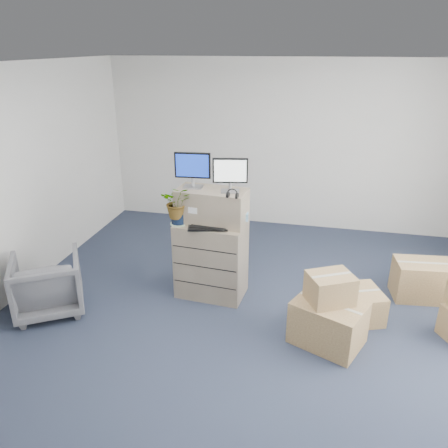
{
  "coord_description": "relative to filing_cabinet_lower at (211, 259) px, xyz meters",
  "views": [
    {
      "loc": [
        0.63,
        -3.78,
        2.99
      ],
      "look_at": [
        -0.32,
        0.4,
        1.21
      ],
      "focal_mm": 35.0,
      "sensor_mm": 36.0,
      "label": 1
    }
  ],
  "objects": [
    {
      "name": "headphones",
      "position": [
        0.3,
        -0.16,
        0.94
      ],
      "size": [
        0.13,
        0.03,
        0.13
      ],
      "primitive_type": "torus",
      "rotation": [
        1.57,
        0.0,
        -0.08
      ],
      "color": "black",
      "rests_on": "filing_cabinet_upper"
    },
    {
      "name": "filing_cabinet_upper",
      "position": [
        0.0,
        0.05,
        0.69
      ],
      "size": [
        0.87,
        0.49,
        0.42
      ],
      "primitive_type": "cube",
      "rotation": [
        0.0,
        0.0,
        -0.08
      ],
      "color": "gray",
      "rests_on": "filing_cabinet_lower"
    },
    {
      "name": "phone_dock",
      "position": [
        -0.05,
        0.07,
        0.53
      ],
      "size": [
        0.06,
        0.05,
        0.12
      ],
      "rotation": [
        0.0,
        0.0,
        -0.08
      ],
      "color": "silver",
      "rests_on": "filing_cabinet_lower"
    },
    {
      "name": "external_drive",
      "position": [
        0.32,
        0.11,
        0.51
      ],
      "size": [
        0.19,
        0.17,
        0.05
      ],
      "primitive_type": "cube",
      "rotation": [
        0.0,
        0.0,
        -0.32
      ],
      "color": "black",
      "rests_on": "filing_cabinet_lower"
    },
    {
      "name": "mouse",
      "position": [
        0.35,
        -0.1,
        0.5
      ],
      "size": [
        0.1,
        0.08,
        0.03
      ],
      "primitive_type": "ellipsoid",
      "rotation": [
        0.0,
        0.0,
        -0.35
      ],
      "color": "silver",
      "rests_on": "filing_cabinet_lower"
    },
    {
      "name": "filing_cabinet_lower",
      "position": [
        0.0,
        0.0,
        0.0
      ],
      "size": [
        0.87,
        0.58,
        0.97
      ],
      "primitive_type": "cube",
      "rotation": [
        0.0,
        0.0,
        -0.08
      ],
      "color": "gray",
      "rests_on": "ground"
    },
    {
      "name": "ground",
      "position": [
        0.6,
        -0.93,
        -0.49
      ],
      "size": [
        7.0,
        7.0,
        0.0
      ],
      "primitive_type": "plane",
      "color": "#22273D",
      "rests_on": "ground"
    },
    {
      "name": "wall_back",
      "position": [
        0.6,
        2.58,
        0.91
      ],
      "size": [
        6.0,
        0.02,
        2.8
      ],
      "primitive_type": "cube",
      "color": "silver",
      "rests_on": "ground"
    },
    {
      "name": "monitor_right",
      "position": [
        0.23,
        0.01,
        1.13
      ],
      "size": [
        0.4,
        0.19,
        0.4
      ],
      "rotation": [
        0.0,
        0.0,
        0.2
      ],
      "color": "#99999E",
      "rests_on": "filing_cabinet_upper"
    },
    {
      "name": "office_chair",
      "position": [
        -1.8,
        -0.8,
        -0.1
      ],
      "size": [
        1.02,
        1.0,
        0.78
      ],
      "primitive_type": "imported",
      "rotation": [
        0.0,
        0.0,
        3.7
      ],
      "color": "#57575B",
      "rests_on": "ground"
    },
    {
      "name": "water_bottle",
      "position": [
        0.08,
        0.01,
        0.62
      ],
      "size": [
        0.08,
        0.08,
        0.27
      ],
      "primitive_type": "cylinder",
      "color": "#93959B",
      "rests_on": "filing_cabinet_lower"
    },
    {
      "name": "cardboard_boxes",
      "position": [
        2.13,
        -0.24,
        -0.19
      ],
      "size": [
        2.24,
        1.83,
        0.8
      ],
      "color": "brown",
      "rests_on": "ground"
    },
    {
      "name": "keyboard",
      "position": [
        0.0,
        -0.15,
        0.5
      ],
      "size": [
        0.5,
        0.29,
        0.02
      ],
      "primitive_type": "cube",
      "rotation": [
        0.0,
        0.0,
        0.22
      ],
      "color": "black",
      "rests_on": "filing_cabinet_lower"
    },
    {
      "name": "potted_plant",
      "position": [
        -0.38,
        -0.1,
        0.71
      ],
      "size": [
        0.41,
        0.44,
        0.4
      ],
      "rotation": [
        0.0,
        0.0,
        -0.08
      ],
      "color": "#ADCCA4",
      "rests_on": "filing_cabinet_lower"
    },
    {
      "name": "tissue_box",
      "position": [
        0.32,
        0.08,
        0.58
      ],
      "size": [
        0.26,
        0.16,
        0.09
      ],
      "primitive_type": "cube",
      "rotation": [
        0.0,
        0.0,
        0.17
      ],
      "color": "#429FE0",
      "rests_on": "external_drive"
    },
    {
      "name": "monitor_left",
      "position": [
        -0.24,
        0.08,
        1.14
      ],
      "size": [
        0.43,
        0.18,
        0.43
      ],
      "rotation": [
        0.0,
        0.0,
        0.08
      ],
      "color": "#99999E",
      "rests_on": "filing_cabinet_upper"
    }
  ]
}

